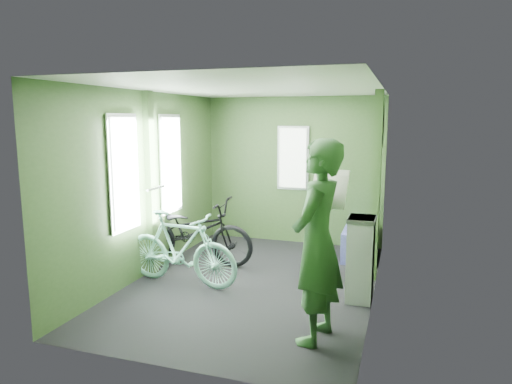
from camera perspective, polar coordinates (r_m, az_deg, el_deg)
room at (r=5.33m, az=-0.58°, el=3.49°), size 4.00×4.02×2.31m
bicycle_black at (r=6.40m, az=-7.81°, el=-8.79°), size 1.73×0.67×0.95m
bicycle_mint at (r=5.63m, az=-9.35°, el=-11.35°), size 1.54×0.64×0.93m
passenger at (r=4.03m, az=7.65°, el=-6.19°), size 0.53×0.77×1.80m
waste_box at (r=5.11m, az=12.94°, el=-8.14°), size 0.27×0.38×0.92m
bench_seat at (r=6.67m, az=13.11°, el=-5.86°), size 0.48×0.84×0.88m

